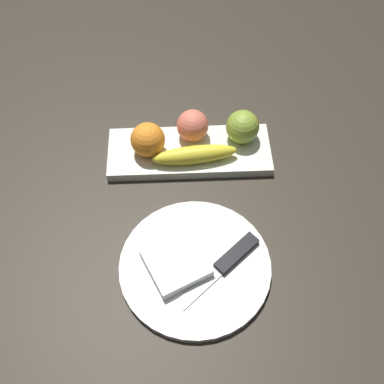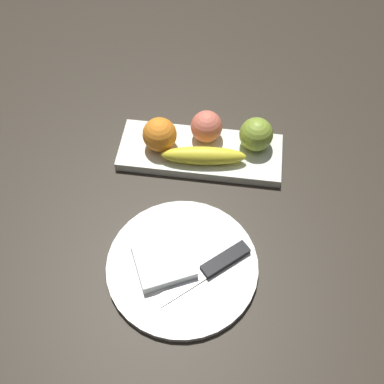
% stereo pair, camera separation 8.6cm
% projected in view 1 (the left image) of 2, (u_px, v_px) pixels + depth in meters
% --- Properties ---
extents(ground_plane, '(2.40, 2.40, 0.00)m').
position_uv_depth(ground_plane, '(199.00, 142.00, 0.99)').
color(ground_plane, '#2E281E').
extents(fruit_tray, '(0.32, 0.12, 0.02)m').
position_uv_depth(fruit_tray, '(189.00, 152.00, 0.96)').
color(fruit_tray, white).
rests_on(fruit_tray, ground_plane).
extents(apple, '(0.07, 0.07, 0.07)m').
position_uv_depth(apple, '(242.00, 127.00, 0.94)').
color(apple, '#8AA837').
rests_on(apple, fruit_tray).
extents(banana, '(0.17, 0.05, 0.04)m').
position_uv_depth(banana, '(195.00, 155.00, 0.92)').
color(banana, yellow).
rests_on(banana, fruit_tray).
extents(orange_near_apple, '(0.07, 0.07, 0.07)m').
position_uv_depth(orange_near_apple, '(148.00, 140.00, 0.92)').
color(orange_near_apple, orange).
rests_on(orange_near_apple, fruit_tray).
extents(peach, '(0.06, 0.06, 0.06)m').
position_uv_depth(peach, '(193.00, 125.00, 0.95)').
color(peach, '#E87259').
rests_on(peach, fruit_tray).
extents(dinner_plate, '(0.26, 0.26, 0.01)m').
position_uv_depth(dinner_plate, '(195.00, 266.00, 0.82)').
color(dinner_plate, white).
rests_on(dinner_plate, ground_plane).
extents(folded_napkin, '(0.13, 0.13, 0.02)m').
position_uv_depth(folded_napkin, '(176.00, 263.00, 0.81)').
color(folded_napkin, white).
rests_on(folded_napkin, dinner_plate).
extents(knife, '(0.15, 0.14, 0.01)m').
position_uv_depth(knife, '(230.00, 259.00, 0.82)').
color(knife, silver).
rests_on(knife, dinner_plate).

